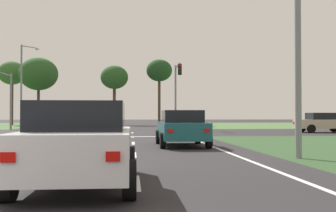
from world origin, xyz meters
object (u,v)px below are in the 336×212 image
(street_lamp_third, at_px, (23,81))
(car_white_near, at_px, (80,143))
(treeline_fifth, at_px, (159,71))
(car_beige_fifth, at_px, (322,122))
(car_red_third, at_px, (93,119))
(pedestrian_at_median, at_px, (100,117))
(traffic_signal_far_left, at_px, (6,90))
(treeline_third, at_px, (39,74))
(traffic_signal_far_right, at_px, (177,85))
(car_silver_fourth, at_px, (87,119))
(treeline_fourth, at_px, (114,78))
(treeline_second, at_px, (12,74))

(street_lamp_third, bearing_deg, car_white_near, -74.75)
(treeline_fifth, bearing_deg, car_beige_fifth, -66.23)
(car_red_third, height_order, pedestrian_at_median, pedestrian_at_median)
(street_lamp_third, height_order, pedestrian_at_median, street_lamp_third)
(traffic_signal_far_left, bearing_deg, treeline_fifth, 51.80)
(car_white_near, height_order, treeline_fifth, treeline_fifth)
(car_beige_fifth, height_order, treeline_third, treeline_third)
(car_beige_fifth, xyz_separation_m, street_lamp_third, (-26.71, 15.83, 4.30))
(car_red_third, bearing_deg, street_lamp_third, 69.10)
(car_white_near, xyz_separation_m, traffic_signal_far_right, (5.17, 30.85, 3.31))
(car_beige_fifth, bearing_deg, treeline_third, -133.08)
(car_beige_fifth, relative_size, treeline_third, 0.47)
(car_beige_fifth, bearing_deg, pedestrian_at_median, -124.49)
(car_silver_fourth, distance_m, pedestrian_at_median, 11.42)
(traffic_signal_far_right, relative_size, treeline_third, 0.68)
(car_white_near, xyz_separation_m, treeline_fourth, (-1.34, 51.24, 5.70))
(treeline_third, distance_m, treeline_fifth, 15.93)
(street_lamp_third, xyz_separation_m, pedestrian_at_median, (8.60, -3.38, -3.88))
(car_red_third, bearing_deg, car_white_near, 94.77)
(car_white_near, xyz_separation_m, treeline_second, (-15.46, 52.42, 6.26))
(traffic_signal_far_left, bearing_deg, car_white_near, -71.76)
(car_white_near, bearing_deg, treeline_fifth, 84.49)
(car_beige_fifth, bearing_deg, treeline_fifth, -156.23)
(car_white_near, xyz_separation_m, car_silver_fourth, (-4.65, 47.64, -0.01))
(street_lamp_third, bearing_deg, pedestrian_at_median, -21.48)
(traffic_signal_far_right, relative_size, treeline_second, 0.69)
(street_lamp_third, bearing_deg, treeline_second, 110.09)
(treeline_second, xyz_separation_m, treeline_fifth, (20.21, -3.20, 0.22))
(traffic_signal_far_right, xyz_separation_m, treeline_fifth, (-0.42, 18.36, 3.17))
(car_white_near, bearing_deg, treeline_second, 106.44)
(traffic_signal_far_right, bearing_deg, pedestrian_at_median, 142.92)
(treeline_second, relative_size, treeline_fifth, 0.99)
(pedestrian_at_median, relative_size, treeline_second, 0.20)
(treeline_fifth, bearing_deg, treeline_third, 179.71)
(car_red_third, bearing_deg, treeline_third, 46.16)
(car_beige_fifth, bearing_deg, traffic_signal_far_right, -122.59)
(car_red_third, bearing_deg, treeline_fourth, 124.71)
(car_beige_fifth, distance_m, treeline_fourth, 32.68)
(car_red_third, distance_m, treeline_third, 11.13)
(car_silver_fourth, xyz_separation_m, street_lamp_third, (-6.22, -7.78, 4.28))
(pedestrian_at_median, bearing_deg, street_lamp_third, 165.91)
(traffic_signal_far_left, relative_size, treeline_third, 0.58)
(car_silver_fourth, bearing_deg, traffic_signal_far_left, 72.62)
(treeline_fifth, bearing_deg, pedestrian_at_median, -118.83)
(car_red_third, height_order, treeline_fourth, treeline_fourth)
(traffic_signal_far_left, height_order, street_lamp_third, street_lamp_third)
(treeline_third, xyz_separation_m, treeline_fourth, (9.84, 1.94, -0.24))
(treeline_fourth, bearing_deg, car_beige_fifth, -57.73)
(treeline_fourth, bearing_deg, car_red_third, 124.71)
(car_silver_fourth, height_order, treeline_second, treeline_second)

